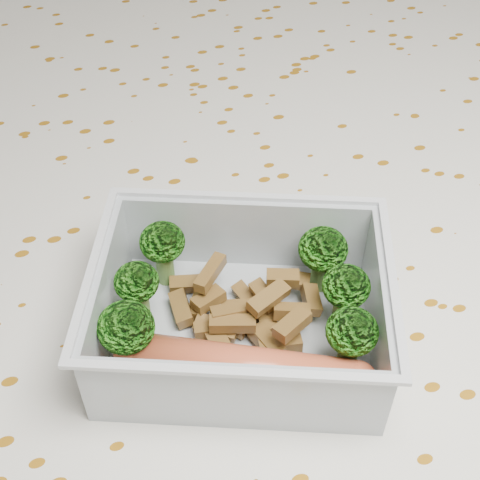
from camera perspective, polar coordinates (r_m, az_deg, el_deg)
name	(u,v)px	position (r m, az deg, el deg)	size (l,w,h in m)	color
dining_table	(250,351)	(0.52, 0.87, -9.48)	(1.40, 0.90, 0.75)	brown
tablecloth	(251,310)	(0.48, 0.94, -5.96)	(1.46, 0.96, 0.19)	silver
lunch_container	(241,316)	(0.40, 0.08, -6.54)	(0.21, 0.19, 0.06)	silver
broccoli_florets	(241,290)	(0.39, 0.06, -4.26)	(0.16, 0.13, 0.05)	#608C3F
meat_pile	(244,311)	(0.41, 0.33, -6.07)	(0.09, 0.08, 0.03)	brown
sausage	(244,369)	(0.38, 0.36, -10.98)	(0.14, 0.08, 0.03)	#CA5633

